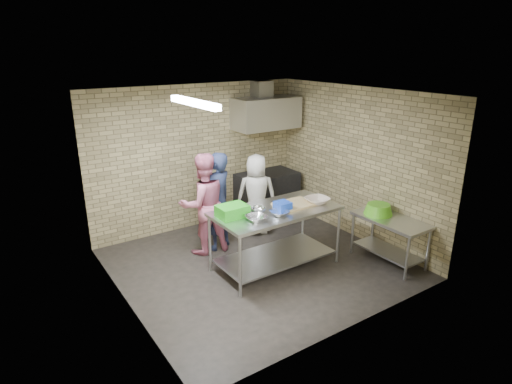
# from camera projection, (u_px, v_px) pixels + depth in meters

# --- Properties ---
(floor) EXTENTS (4.20, 4.20, 0.00)m
(floor) POSITION_uv_depth(u_px,v_px,m) (258.00, 264.00, 6.92)
(floor) COLOR black
(floor) RESTS_ON ground
(ceiling) EXTENTS (4.20, 4.20, 0.00)m
(ceiling) POSITION_uv_depth(u_px,v_px,m) (258.00, 93.00, 6.05)
(ceiling) COLOR black
(ceiling) RESTS_ON ground
(back_wall) EXTENTS (4.20, 0.06, 2.70)m
(back_wall) POSITION_uv_depth(u_px,v_px,m) (198.00, 157.00, 8.05)
(back_wall) COLOR tan
(back_wall) RESTS_ON ground
(front_wall) EXTENTS (4.20, 0.06, 2.70)m
(front_wall) POSITION_uv_depth(u_px,v_px,m) (356.00, 228.00, 4.91)
(front_wall) COLOR tan
(front_wall) RESTS_ON ground
(left_wall) EXTENTS (0.06, 4.00, 2.70)m
(left_wall) POSITION_uv_depth(u_px,v_px,m) (120.00, 213.00, 5.37)
(left_wall) COLOR tan
(left_wall) RESTS_ON ground
(right_wall) EXTENTS (0.06, 4.00, 2.70)m
(right_wall) POSITION_uv_depth(u_px,v_px,m) (356.00, 164.00, 7.59)
(right_wall) COLOR tan
(right_wall) RESTS_ON ground
(prep_table) EXTENTS (1.95, 0.97, 0.97)m
(prep_table) POSITION_uv_depth(u_px,v_px,m) (275.00, 238.00, 6.69)
(prep_table) COLOR silver
(prep_table) RESTS_ON floor
(side_counter) EXTENTS (0.60, 1.20, 0.75)m
(side_counter) POSITION_uv_depth(u_px,v_px,m) (389.00, 240.00, 6.89)
(side_counter) COLOR silver
(side_counter) RESTS_ON floor
(stove) EXTENTS (1.20, 0.70, 0.90)m
(stove) POSITION_uv_depth(u_px,v_px,m) (267.00, 194.00, 8.78)
(stove) COLOR black
(stove) RESTS_ON floor
(range_hood) EXTENTS (1.30, 0.60, 0.60)m
(range_hood) POSITION_uv_depth(u_px,v_px,m) (266.00, 113.00, 8.29)
(range_hood) COLOR silver
(range_hood) RESTS_ON back_wall
(hood_duct) EXTENTS (0.35, 0.30, 0.30)m
(hood_duct) POSITION_uv_depth(u_px,v_px,m) (262.00, 89.00, 8.26)
(hood_duct) COLOR #A5A8AD
(hood_duct) RESTS_ON back_wall
(wall_shelf) EXTENTS (0.80, 0.20, 0.04)m
(wall_shelf) POSITION_uv_depth(u_px,v_px,m) (273.00, 120.00, 8.66)
(wall_shelf) COLOR #3F2B19
(wall_shelf) RESTS_ON back_wall
(fluorescent_fixture) EXTENTS (0.10, 1.25, 0.08)m
(fluorescent_fixture) POSITION_uv_depth(u_px,v_px,m) (194.00, 103.00, 5.54)
(fluorescent_fixture) COLOR white
(fluorescent_fixture) RESTS_ON ceiling
(green_crate) EXTENTS (0.43, 0.32, 0.17)m
(green_crate) POSITION_uv_depth(u_px,v_px,m) (232.00, 211.00, 6.23)
(green_crate) COLOR #22951B
(green_crate) RESTS_ON prep_table
(blue_tub) EXTENTS (0.22, 0.22, 0.14)m
(blue_tub) POSITION_uv_depth(u_px,v_px,m) (283.00, 206.00, 6.46)
(blue_tub) COLOR #1940BC
(blue_tub) RESTS_ON prep_table
(cutting_board) EXTENTS (0.59, 0.45, 0.03)m
(cutting_board) POSITION_uv_depth(u_px,v_px,m) (295.00, 204.00, 6.70)
(cutting_board) COLOR tan
(cutting_board) RESTS_ON prep_table
(mixing_bowl_a) EXTENTS (0.31, 0.31, 0.07)m
(mixing_bowl_a) POSITION_uv_depth(u_px,v_px,m) (256.00, 218.00, 6.10)
(mixing_bowl_a) COLOR silver
(mixing_bowl_a) RESTS_ON prep_table
(mixing_bowl_b) EXTENTS (0.24, 0.24, 0.07)m
(mixing_bowl_b) POSITION_uv_depth(u_px,v_px,m) (258.00, 210.00, 6.40)
(mixing_bowl_b) COLOR #B2B5B9
(mixing_bowl_b) RESTS_ON prep_table
(mixing_bowl_c) EXTENTS (0.29, 0.29, 0.07)m
(mixing_bowl_c) POSITION_uv_depth(u_px,v_px,m) (279.00, 213.00, 6.29)
(mixing_bowl_c) COLOR silver
(mixing_bowl_c) RESTS_ON prep_table
(ceramic_bowl) EXTENTS (0.39, 0.39, 0.09)m
(ceramic_bowl) POSITION_uv_depth(u_px,v_px,m) (317.00, 201.00, 6.77)
(ceramic_bowl) COLOR #C0AE9A
(ceramic_bowl) RESTS_ON prep_table
(green_basin) EXTENTS (0.46, 0.46, 0.17)m
(green_basin) POSITION_uv_depth(u_px,v_px,m) (378.00, 209.00, 6.93)
(green_basin) COLOR #59C626
(green_basin) RESTS_ON side_counter
(bottle_red) EXTENTS (0.07, 0.07, 0.18)m
(bottle_red) POSITION_uv_depth(u_px,v_px,m) (263.00, 115.00, 8.49)
(bottle_red) COLOR #B22619
(bottle_red) RESTS_ON wall_shelf
(bottle_green) EXTENTS (0.06, 0.06, 0.15)m
(bottle_green) POSITION_uv_depth(u_px,v_px,m) (279.00, 114.00, 8.70)
(bottle_green) COLOR green
(bottle_green) RESTS_ON wall_shelf
(man_navy) EXTENTS (0.72, 0.60, 1.69)m
(man_navy) POSITION_uv_depth(u_px,v_px,m) (218.00, 201.00, 7.23)
(man_navy) COLOR #151B35
(man_navy) RESTS_ON floor
(woman_pink) EXTENTS (0.87, 0.70, 1.72)m
(woman_pink) POSITION_uv_depth(u_px,v_px,m) (203.00, 204.00, 7.08)
(woman_pink) COLOR #CA6B8B
(woman_pink) RESTS_ON floor
(woman_white) EXTENTS (0.87, 0.77, 1.50)m
(woman_white) POSITION_uv_depth(u_px,v_px,m) (256.00, 194.00, 7.86)
(woman_white) COLOR white
(woman_white) RESTS_ON floor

